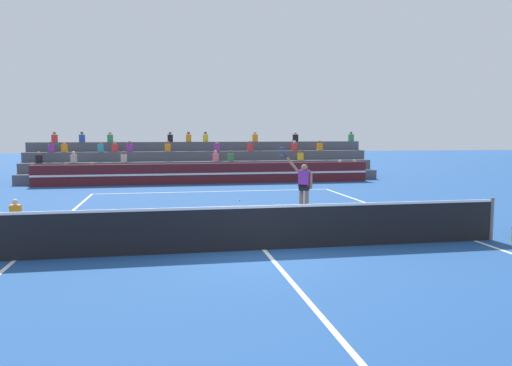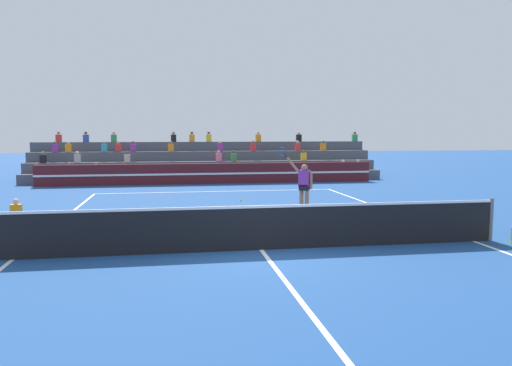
% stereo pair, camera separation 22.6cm
% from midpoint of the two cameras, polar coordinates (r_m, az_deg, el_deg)
% --- Properties ---
extents(ground_plane, '(120.00, 120.00, 0.00)m').
position_cam_midpoint_polar(ground_plane, '(11.85, 0.37, -7.65)').
color(ground_plane, navy).
extents(court_lines, '(11.10, 23.90, 0.01)m').
position_cam_midpoint_polar(court_lines, '(11.85, 0.37, -7.63)').
color(court_lines, white).
rests_on(court_lines, ground).
extents(tennis_net, '(12.00, 0.10, 1.10)m').
position_cam_midpoint_polar(tennis_net, '(11.74, 0.37, -5.07)').
color(tennis_net, slate).
rests_on(tennis_net, ground).
extents(sponsor_banner_wall, '(18.00, 0.26, 1.10)m').
position_cam_midpoint_polar(sponsor_banner_wall, '(27.00, -5.82, 1.07)').
color(sponsor_banner_wall, '#51191E').
rests_on(sponsor_banner_wall, ground).
extents(bleacher_stand, '(20.15, 3.80, 2.83)m').
position_cam_midpoint_polar(bleacher_stand, '(30.14, -6.34, 2.09)').
color(bleacher_stand, '#4C515B').
rests_on(bleacher_stand, ground).
extents(ball_kid_courtside, '(0.30, 0.36, 0.84)m').
position_cam_midpoint_polar(ball_kid_courtside, '(16.12, -26.13, -3.46)').
color(ball_kid_courtside, black).
rests_on(ball_kid_courtside, ground).
extents(tennis_player, '(1.06, 0.88, 2.33)m').
position_cam_midpoint_polar(tennis_player, '(16.66, 5.05, -0.35)').
color(tennis_player, '#9E7051').
rests_on(tennis_player, ground).
extents(tennis_ball, '(0.07, 0.07, 0.07)m').
position_cam_midpoint_polar(tennis_ball, '(20.16, -2.20, -1.98)').
color(tennis_ball, '#C6DB33').
rests_on(tennis_ball, ground).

